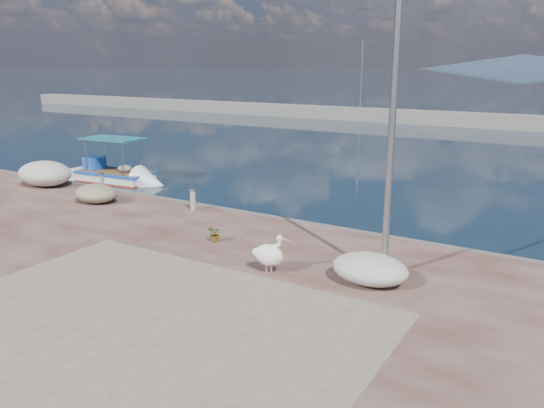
{
  "coord_description": "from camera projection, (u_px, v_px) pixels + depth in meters",
  "views": [
    {
      "loc": [
        8.02,
        -9.32,
        5.37
      ],
      "look_at": [
        0.0,
        3.8,
        1.3
      ],
      "focal_mm": 35.0,
      "sensor_mm": 36.0,
      "label": 1
    }
  ],
  "objects": [
    {
      "name": "boat_left",
      "position": [
        115.0,
        177.0,
        25.02
      ],
      "size": [
        5.13,
        2.1,
        2.41
      ],
      "rotation": [
        0.0,
        0.0,
        0.09
      ],
      "color": "white",
      "rests_on": "ground"
    },
    {
      "name": "breakwater",
      "position": [
        489.0,
        121.0,
        45.95
      ],
      "size": [
        120.0,
        2.2,
        7.5
      ],
      "color": "gray",
      "rests_on": "ground"
    },
    {
      "name": "bollard_near",
      "position": [
        193.0,
        198.0,
        18.16
      ],
      "size": [
        0.25,
        0.25,
        0.77
      ],
      "color": "gray",
      "rests_on": "quay"
    },
    {
      "name": "net_pile_a",
      "position": [
        45.0,
        173.0,
        21.81
      ],
      "size": [
        2.48,
        1.8,
        1.01
      ],
      "primitive_type": "ellipsoid",
      "color": "silver",
      "rests_on": "quay"
    },
    {
      "name": "potted_plant",
      "position": [
        215.0,
        234.0,
        14.93
      ],
      "size": [
        0.53,
        0.49,
        0.47
      ],
      "primitive_type": "imported",
      "rotation": [
        0.0,
        0.0,
        -0.37
      ],
      "color": "#33722D",
      "rests_on": "quay"
    },
    {
      "name": "bollard_far",
      "position": [
        102.0,
        181.0,
        20.89
      ],
      "size": [
        0.24,
        0.24,
        0.72
      ],
      "color": "gray",
      "rests_on": "quay"
    },
    {
      "name": "quay_patch",
      "position": [
        130.0,
        330.0,
        10.0
      ],
      "size": [
        9.0,
        7.0,
        0.01
      ],
      "primitive_type": "cube",
      "color": "gray",
      "rests_on": "quay"
    },
    {
      "name": "ground",
      "position": [
        192.0,
        288.0,
        13.11
      ],
      "size": [
        1400.0,
        1400.0,
        0.0
      ],
      "primitive_type": "plane",
      "color": "#162635",
      "rests_on": "ground"
    },
    {
      "name": "net_pile_d",
      "position": [
        370.0,
        269.0,
        12.12
      ],
      "size": [
        1.78,
        1.34,
        0.67
      ],
      "primitive_type": "ellipsoid",
      "color": "silver",
      "rests_on": "quay"
    },
    {
      "name": "lamp_post",
      "position": [
        392.0,
        137.0,
        11.73
      ],
      "size": [
        0.44,
        0.96,
        7.0
      ],
      "color": "gray",
      "rests_on": "quay"
    },
    {
      "name": "net_pile_b",
      "position": [
        96.0,
        193.0,
        19.21
      ],
      "size": [
        1.68,
        1.31,
        0.65
      ],
      "primitive_type": "ellipsoid",
      "color": "tan",
      "rests_on": "quay"
    },
    {
      "name": "pelican",
      "position": [
        269.0,
        254.0,
        12.68
      ],
      "size": [
        1.02,
        0.62,
        0.97
      ],
      "rotation": [
        0.0,
        0.0,
        0.23
      ],
      "color": "tan",
      "rests_on": "quay"
    }
  ]
}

